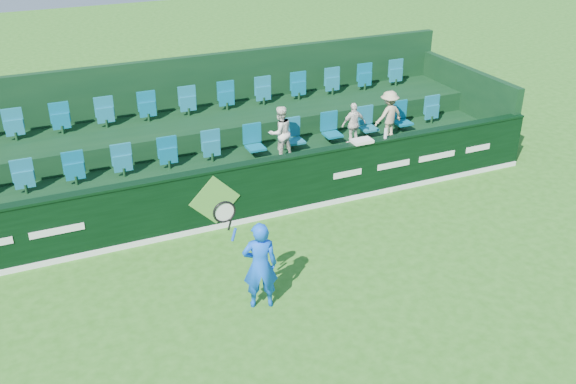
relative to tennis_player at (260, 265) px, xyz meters
name	(u,v)px	position (x,y,z in m)	size (l,w,h in m)	color
ground	(292,341)	(0.11, -1.10, -0.83)	(60.00, 60.00, 0.00)	#296418
sponsor_hoarding	(213,199)	(0.12, 2.90, -0.16)	(16.00, 0.25, 1.35)	black
stand_tier_front	(198,189)	(0.11, 4.00, -0.43)	(16.00, 2.00, 0.80)	black
stand_tier_back	(175,148)	(0.11, 5.90, -0.18)	(16.00, 1.80, 1.30)	black
stand_rear	(169,121)	(0.11, 6.34, 0.38)	(16.00, 4.10, 2.60)	black
seat_row_front	(191,154)	(0.11, 4.40, 0.27)	(13.50, 0.50, 0.60)	#08607D
seat_row_back	(169,108)	(0.11, 6.20, 0.77)	(13.50, 0.50, 0.60)	#08607D
tennis_player	(260,265)	(0.00, 0.00, 0.00)	(1.18, 0.54, 2.26)	blue
spectator_left	(280,133)	(2.11, 4.02, 0.59)	(0.60, 0.47, 1.24)	white
spectator_middle	(354,124)	(4.02, 4.02, 0.49)	(0.62, 0.26, 1.05)	white
spectator_right	(389,115)	(4.99, 4.02, 0.58)	(0.79, 0.45, 1.22)	#C2B189
towel	(362,141)	(3.60, 2.90, 0.55)	(0.46, 0.30, 0.07)	white
drinks_bottle	(386,133)	(4.21, 2.90, 0.63)	(0.07, 0.07, 0.23)	white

